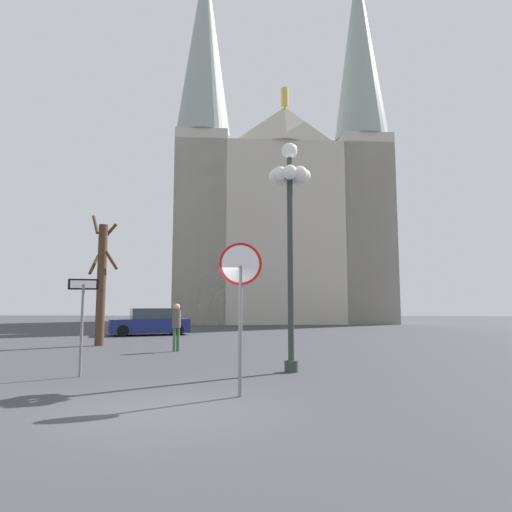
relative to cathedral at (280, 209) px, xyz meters
name	(u,v)px	position (x,y,z in m)	size (l,w,h in m)	color
ground_plane	(155,412)	(-1.80, -36.24, -11.31)	(120.00, 120.00, 0.00)	#38383D
cathedral	(280,209)	(0.00, 0.00, 0.00)	(21.39, 15.90, 36.87)	#BCB5A5
stop_sign	(240,286)	(-0.51, -34.96, -9.18)	(0.85, 0.12, 2.99)	slate
one_way_arrow_sign	(82,312)	(-4.68, -32.88, -9.74)	(0.70, 0.26, 2.41)	slate
street_lamp	(290,199)	(0.53, -31.79, -6.68)	(1.15, 1.15, 6.22)	#2D3833
bare_tree	(101,281)	(-7.61, -24.88, -8.52)	(1.16, 1.13, 5.71)	#473323
parked_car_near_navy	(150,322)	(-7.39, -18.37, -10.59)	(4.81, 3.55, 1.53)	navy
pedestrian_walking	(177,322)	(-3.72, -27.03, -10.22)	(0.32, 0.32, 1.79)	#33663F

